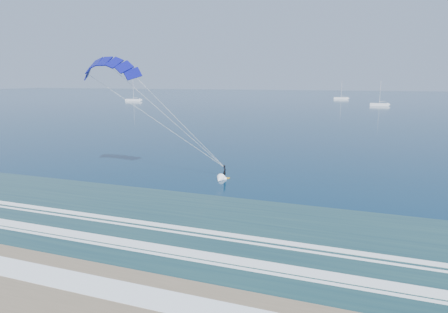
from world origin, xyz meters
name	(u,v)px	position (x,y,z in m)	size (l,w,h in m)	color
ground	(111,285)	(0.00, 0.00, 0.00)	(900.00, 900.00, 0.00)	#083348
kitesurfer_rig	(166,115)	(-8.71, 22.95, 7.66)	(17.24, 8.70, 15.24)	#C79017
sailboat_0	(134,100)	(-112.03, 174.91, 0.69)	(9.60, 2.40, 12.94)	white
sailboat_1	(341,98)	(-5.30, 238.12, 0.68)	(8.42, 2.40, 11.39)	white
sailboat_2	(379,104)	(16.06, 178.83, 0.68)	(8.05, 2.40, 11.26)	white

